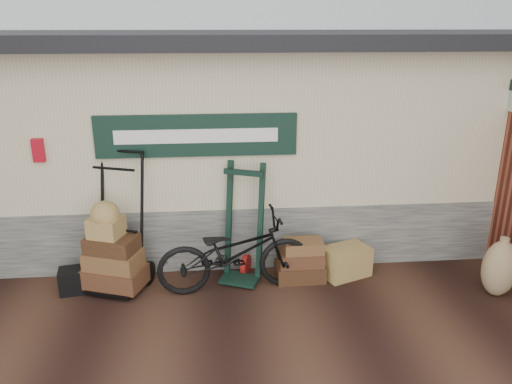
% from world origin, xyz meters
% --- Properties ---
extents(ground, '(80.00, 80.00, 0.00)m').
position_xyz_m(ground, '(0.00, 0.00, 0.00)').
color(ground, black).
rests_on(ground, ground).
extents(station_building, '(14.40, 4.10, 3.20)m').
position_xyz_m(station_building, '(-0.01, 2.74, 1.61)').
color(station_building, '#4C4C47').
rests_on(station_building, ground).
extents(porter_trolley, '(1.09, 0.96, 1.83)m').
position_xyz_m(porter_trolley, '(-1.34, 0.72, 0.92)').
color(porter_trolley, black).
rests_on(porter_trolley, ground).
extents(green_barrow, '(0.72, 0.68, 1.61)m').
position_xyz_m(green_barrow, '(0.28, 0.73, 0.80)').
color(green_barrow, black).
rests_on(green_barrow, ground).
extents(suitcase_stack, '(0.66, 0.42, 0.58)m').
position_xyz_m(suitcase_stack, '(1.04, 0.62, 0.29)').
color(suitcase_stack, '#371C11').
rests_on(suitcase_stack, ground).
extents(wicker_hamper, '(0.74, 0.62, 0.41)m').
position_xyz_m(wicker_hamper, '(1.69, 0.68, 0.21)').
color(wicker_hamper, brown).
rests_on(wicker_hamper, ground).
extents(black_trunk, '(0.37, 0.33, 0.32)m').
position_xyz_m(black_trunk, '(-1.96, 0.54, 0.16)').
color(black_trunk, black).
rests_on(black_trunk, ground).
extents(bicycle, '(0.90, 2.06, 1.16)m').
position_xyz_m(bicycle, '(0.15, 0.42, 0.58)').
color(bicycle, black).
rests_on(bicycle, ground).
extents(burlap_sack_left, '(0.55, 0.49, 0.75)m').
position_xyz_m(burlap_sack_left, '(3.49, -0.02, 0.38)').
color(burlap_sack_left, olive).
rests_on(burlap_sack_left, ground).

